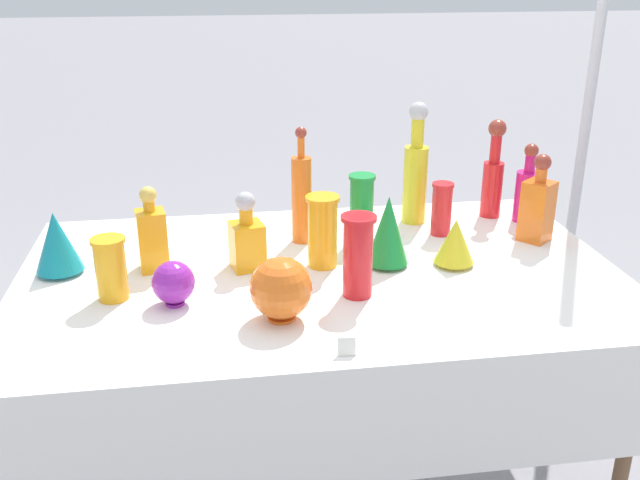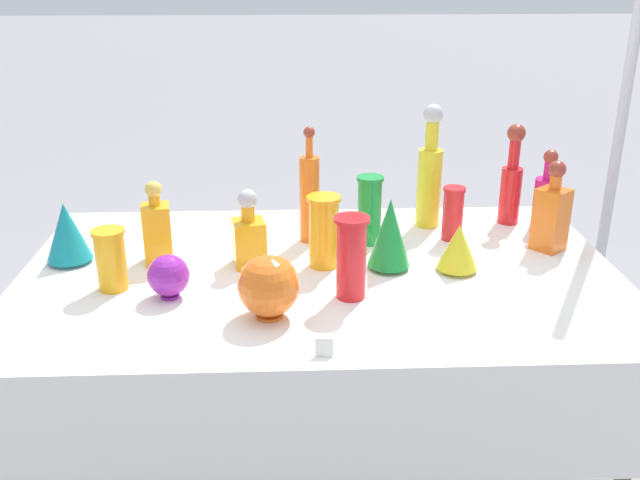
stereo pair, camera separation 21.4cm
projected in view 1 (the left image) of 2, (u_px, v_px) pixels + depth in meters
ground_plane at (320, 470)px, 2.47m from camera, size 40.00×40.00×0.00m
display_table at (322, 292)px, 2.17m from camera, size 1.83×1.12×0.76m
tall_bottle_0 at (302, 196)px, 2.35m from camera, size 0.07×0.07×0.39m
tall_bottle_1 at (493, 175)px, 2.58m from camera, size 0.07×0.07×0.36m
tall_bottle_2 at (527, 191)px, 2.55m from camera, size 0.09×0.09×0.29m
tall_bottle_3 at (416, 172)px, 2.52m from camera, size 0.08×0.08×0.43m
square_decanter_0 at (152, 236)px, 2.15m from camera, size 0.10×0.10×0.27m
square_decanter_1 at (538, 206)px, 2.37m from camera, size 0.13×0.13×0.30m
square_decanter_2 at (247, 238)px, 2.17m from camera, size 0.11×0.11×0.25m
slender_vase_0 at (362, 207)px, 2.36m from camera, size 0.09×0.09×0.23m
slender_vase_1 at (323, 229)px, 2.17m from camera, size 0.11×0.11×0.23m
slender_vase_2 at (111, 267)px, 1.97m from camera, size 0.10×0.10×0.18m
slender_vase_3 at (358, 254)px, 1.98m from camera, size 0.10×0.10×0.24m
slender_vase_4 at (442, 207)px, 2.43m from camera, size 0.07×0.07×0.18m
fluted_vase_0 at (57, 242)px, 2.13m from camera, size 0.14×0.14×0.19m
fluted_vase_1 at (455, 241)px, 2.19m from camera, size 0.13×0.13×0.15m
fluted_vase_2 at (388, 230)px, 2.18m from camera, size 0.13×0.13×0.23m
round_bowl_0 at (173, 282)px, 1.95m from camera, size 0.12×0.12×0.13m
round_bowl_1 at (281, 288)px, 1.86m from camera, size 0.17×0.17×0.17m
price_tag_left at (347, 346)px, 1.72m from camera, size 0.05×0.02×0.05m
cardboard_box_behind_left at (258, 279)px, 3.54m from camera, size 0.51×0.46×0.40m
canopy_pole at (586, 122)px, 2.95m from camera, size 0.18×0.18×2.55m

